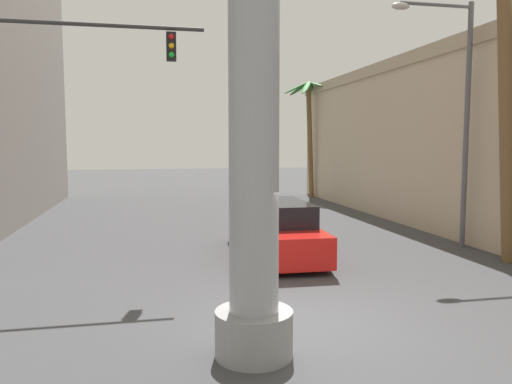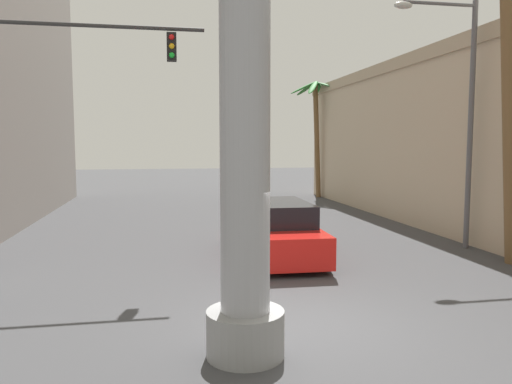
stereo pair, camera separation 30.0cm
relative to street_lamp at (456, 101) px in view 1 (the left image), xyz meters
name	(u,v)px [view 1 (the left image)]	position (x,y,z in m)	size (l,w,h in m)	color
ground_plane	(225,230)	(-6.37, 4.48, -4.47)	(94.01, 94.01, 0.00)	#424244
street_lamp	(456,101)	(0.00, 0.00, 0.00)	(2.65, 0.28, 7.39)	#59595E
traffic_light_mast	(46,95)	(-11.45, -0.59, -0.10)	(5.59, 0.32, 6.18)	#333333
car_lead	(274,230)	(-5.59, 0.04, -3.73)	(2.19, 5.18, 1.56)	black
palm_tree_far_right	(310,118)	(0.32, 15.00, 0.24)	(3.24, 3.07, 6.91)	brown
palm_tree_near_right	(509,51)	(0.13, -2.05, 1.11)	(2.91, 2.78, 9.22)	brown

